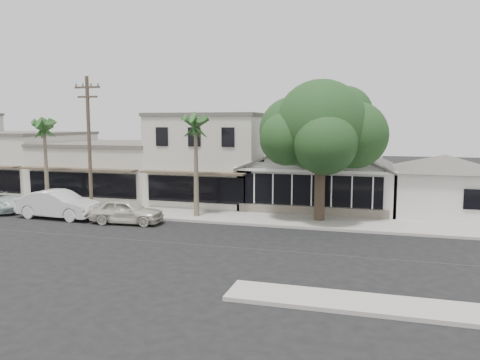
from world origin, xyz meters
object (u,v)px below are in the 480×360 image
(utility_pole, at_px, (89,142))
(car_0, at_px, (127,211))
(car_1, at_px, (58,204))
(shade_tree, at_px, (320,129))

(utility_pole, distance_m, car_0, 5.63)
(car_0, distance_m, car_1, 5.01)
(utility_pole, distance_m, shade_tree, 14.79)
(car_1, bearing_deg, utility_pole, -42.82)
(shade_tree, bearing_deg, car_0, -160.89)
(utility_pole, relative_size, car_1, 1.67)
(utility_pole, height_order, car_0, utility_pole)
(car_1, distance_m, shade_tree, 17.14)
(car_1, bearing_deg, shade_tree, -75.04)
(car_0, relative_size, shade_tree, 0.51)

